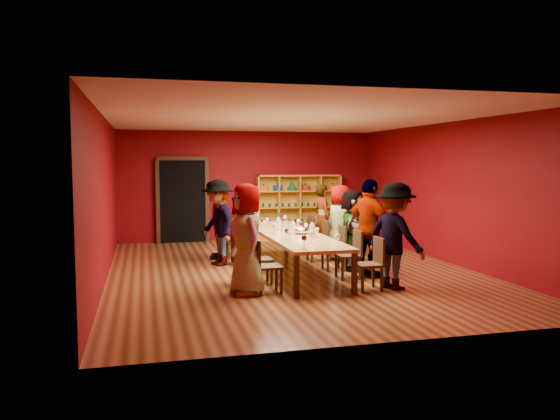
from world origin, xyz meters
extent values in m
cube|color=#502A15|center=(0.00, 0.00, -0.01)|extent=(7.10, 9.10, 0.02)
cube|color=#5B040A|center=(0.00, 4.51, 1.50)|extent=(7.10, 0.02, 3.00)
cube|color=#5B040A|center=(0.00, -4.51, 1.50)|extent=(7.10, 0.02, 3.00)
cube|color=#5B040A|center=(-3.51, 0.00, 1.50)|extent=(0.02, 9.10, 3.00)
cube|color=#5B040A|center=(3.51, 0.00, 1.50)|extent=(0.02, 9.10, 3.00)
cube|color=white|center=(0.00, 0.00, 3.01)|extent=(7.10, 9.10, 0.02)
cube|color=#B7834C|center=(0.00, 0.00, 0.72)|extent=(1.10, 4.50, 0.06)
cube|color=black|center=(-0.49, -2.17, 0.34)|extent=(0.08, 0.08, 0.69)
cube|color=black|center=(-0.49, 2.17, 0.34)|extent=(0.08, 0.08, 0.69)
cube|color=black|center=(0.49, -2.17, 0.34)|extent=(0.08, 0.08, 0.69)
cube|color=black|center=(0.49, 2.17, 0.34)|extent=(0.08, 0.08, 0.69)
cube|color=black|center=(-1.80, 4.44, 1.10)|extent=(1.20, 0.14, 2.20)
cube|color=black|center=(-1.80, 4.37, 2.25)|extent=(1.32, 0.06, 0.10)
cube|color=black|center=(-2.45, 4.37, 1.10)|extent=(0.10, 0.06, 2.20)
cube|color=black|center=(-1.15, 4.37, 1.10)|extent=(0.10, 0.06, 2.20)
cube|color=gold|center=(0.22, 4.28, 0.90)|extent=(0.04, 0.40, 1.80)
cube|color=gold|center=(2.58, 4.28, 0.90)|extent=(0.04, 0.40, 1.80)
cube|color=gold|center=(1.40, 4.28, 1.78)|extent=(2.40, 0.40, 0.04)
cube|color=gold|center=(1.40, 4.28, 0.02)|extent=(2.40, 0.40, 0.04)
cube|color=gold|center=(1.40, 4.47, 0.90)|extent=(2.40, 0.02, 1.80)
cube|color=gold|center=(1.40, 4.28, 0.45)|extent=(2.36, 0.38, 0.03)
cube|color=gold|center=(1.40, 4.28, 0.90)|extent=(2.36, 0.38, 0.03)
cube|color=gold|center=(1.40, 4.28, 1.35)|extent=(2.36, 0.38, 0.03)
cube|color=gold|center=(0.80, 4.28, 0.90)|extent=(0.03, 0.38, 1.76)
cube|color=gold|center=(1.40, 4.28, 0.90)|extent=(0.03, 0.38, 1.76)
cube|color=gold|center=(2.00, 4.28, 0.90)|extent=(0.03, 0.38, 1.76)
cylinder|color=orange|center=(0.40, 4.28, 1.44)|extent=(0.26, 0.26, 0.15)
sphere|color=black|center=(0.40, 4.28, 1.53)|extent=(0.05, 0.05, 0.05)
cylinder|color=navy|center=(0.80, 4.28, 1.44)|extent=(0.26, 0.26, 0.15)
sphere|color=black|center=(0.80, 4.28, 1.53)|extent=(0.05, 0.05, 0.05)
cylinder|color=#186328|center=(1.20, 4.28, 1.41)|extent=(0.26, 0.26, 0.08)
cone|color=#186328|center=(1.20, 4.28, 1.56)|extent=(0.24, 0.24, 0.22)
cylinder|color=red|center=(1.60, 4.28, 1.44)|extent=(0.26, 0.26, 0.15)
sphere|color=black|center=(1.60, 4.28, 1.53)|extent=(0.05, 0.05, 0.05)
cylinder|color=gold|center=(2.00, 4.28, 1.44)|extent=(0.26, 0.26, 0.15)
sphere|color=black|center=(2.00, 4.28, 1.53)|extent=(0.05, 0.05, 0.05)
cylinder|color=orange|center=(2.40, 4.28, 1.44)|extent=(0.26, 0.26, 0.15)
sphere|color=black|center=(2.40, 4.28, 1.53)|extent=(0.05, 0.05, 0.05)
cylinder|color=#1B3120|center=(0.38, 4.28, 0.52)|extent=(0.07, 0.07, 0.10)
cylinder|color=#1B3120|center=(0.56, 4.28, 0.52)|extent=(0.07, 0.07, 0.10)
cylinder|color=#1B3120|center=(0.75, 4.28, 0.52)|extent=(0.07, 0.07, 0.10)
cylinder|color=#1B3120|center=(0.93, 4.28, 0.52)|extent=(0.07, 0.07, 0.10)
cylinder|color=#1B3120|center=(1.12, 4.28, 0.52)|extent=(0.07, 0.07, 0.10)
cylinder|color=#1B3120|center=(1.30, 4.28, 0.52)|extent=(0.07, 0.07, 0.10)
cylinder|color=#1B3120|center=(1.49, 4.28, 0.52)|extent=(0.07, 0.07, 0.10)
cylinder|color=#1B3120|center=(1.67, 4.28, 0.52)|extent=(0.07, 0.07, 0.10)
cylinder|color=#1B3120|center=(1.86, 4.28, 0.52)|extent=(0.07, 0.07, 0.10)
cylinder|color=#1B3120|center=(2.04, 4.28, 0.52)|extent=(0.07, 0.07, 0.10)
cylinder|color=#1B3120|center=(2.23, 4.28, 0.52)|extent=(0.07, 0.07, 0.10)
cylinder|color=#1B3120|center=(2.42, 4.28, 0.52)|extent=(0.07, 0.07, 0.10)
cylinder|color=#1B3120|center=(0.38, 4.28, 0.97)|extent=(0.07, 0.07, 0.10)
cylinder|color=#1B3120|center=(0.56, 4.28, 0.97)|extent=(0.07, 0.07, 0.10)
cylinder|color=#1B3120|center=(0.75, 4.28, 0.97)|extent=(0.07, 0.07, 0.10)
cylinder|color=#1B3120|center=(0.93, 4.28, 0.97)|extent=(0.07, 0.07, 0.10)
cylinder|color=#1B3120|center=(1.12, 4.28, 0.97)|extent=(0.07, 0.07, 0.10)
cylinder|color=#1B3120|center=(1.30, 4.28, 0.97)|extent=(0.07, 0.07, 0.10)
cylinder|color=#1B3120|center=(1.49, 4.28, 0.97)|extent=(0.07, 0.07, 0.10)
cylinder|color=#1B3120|center=(1.67, 4.28, 0.97)|extent=(0.07, 0.07, 0.10)
cylinder|color=#1B3120|center=(1.86, 4.28, 0.97)|extent=(0.07, 0.07, 0.10)
cylinder|color=#1B3120|center=(2.04, 4.28, 0.97)|extent=(0.07, 0.07, 0.10)
cylinder|color=#1B3120|center=(2.23, 4.28, 0.97)|extent=(0.07, 0.07, 0.10)
cylinder|color=#1B3120|center=(2.42, 4.28, 0.97)|extent=(0.07, 0.07, 0.10)
cube|color=black|center=(-0.83, -1.70, 0.43)|extent=(0.42, 0.42, 0.04)
cube|color=black|center=(-1.02, -1.70, 0.67)|extent=(0.04, 0.40, 0.44)
cube|color=black|center=(-1.00, -1.87, 0.21)|extent=(0.04, 0.04, 0.41)
cube|color=black|center=(-0.66, -1.87, 0.21)|extent=(0.04, 0.04, 0.41)
cube|color=black|center=(-1.00, -1.53, 0.21)|extent=(0.04, 0.04, 0.41)
cube|color=black|center=(-0.66, -1.53, 0.21)|extent=(0.04, 0.04, 0.41)
imported|color=#506CA6|center=(-1.19, -1.70, 0.90)|extent=(0.61, 0.95, 1.81)
cube|color=black|center=(-0.83, -1.00, 0.43)|extent=(0.42, 0.42, 0.04)
cube|color=black|center=(-1.02, -1.00, 0.67)|extent=(0.04, 0.40, 0.44)
cube|color=black|center=(-1.00, -1.17, 0.21)|extent=(0.04, 0.04, 0.41)
cube|color=black|center=(-0.66, -1.17, 0.21)|extent=(0.04, 0.04, 0.41)
cube|color=black|center=(-1.00, -0.83, 0.21)|extent=(0.04, 0.04, 0.41)
cube|color=black|center=(-0.66, -0.83, 0.21)|extent=(0.04, 0.04, 0.41)
imported|color=#5C86BD|center=(-1.22, -1.00, 0.80)|extent=(0.47, 0.61, 1.59)
cube|color=black|center=(-0.83, 0.92, 0.43)|extent=(0.42, 0.42, 0.04)
cube|color=black|center=(-1.02, 0.92, 0.67)|extent=(0.04, 0.40, 0.44)
cube|color=black|center=(-1.00, 0.75, 0.21)|extent=(0.04, 0.04, 0.41)
cube|color=black|center=(-0.66, 0.75, 0.21)|extent=(0.04, 0.04, 0.41)
cube|color=black|center=(-1.00, 1.09, 0.21)|extent=(0.04, 0.04, 0.41)
cube|color=black|center=(-0.66, 1.09, 0.21)|extent=(0.04, 0.04, 0.41)
imported|color=#4C4C51|center=(-1.32, 0.92, 0.90)|extent=(0.79, 1.25, 1.79)
cube|color=black|center=(-0.83, 1.68, 0.43)|extent=(0.42, 0.42, 0.04)
cube|color=black|center=(-1.02, 1.68, 0.67)|extent=(0.04, 0.40, 0.44)
cube|color=black|center=(-1.00, 1.51, 0.21)|extent=(0.04, 0.04, 0.41)
cube|color=black|center=(-0.66, 1.51, 0.21)|extent=(0.04, 0.04, 0.41)
cube|color=black|center=(-1.00, 1.85, 0.21)|extent=(0.04, 0.04, 0.41)
cube|color=black|center=(-0.66, 1.85, 0.21)|extent=(0.04, 0.04, 0.41)
imported|color=#161A3D|center=(-1.18, 1.68, 0.86)|extent=(0.68, 1.09, 1.73)
cube|color=black|center=(0.83, -1.94, 0.43)|extent=(0.42, 0.42, 0.04)
cube|color=black|center=(1.02, -1.94, 0.67)|extent=(0.04, 0.40, 0.44)
cube|color=black|center=(0.66, -2.11, 0.21)|extent=(0.04, 0.04, 0.41)
cube|color=black|center=(1.00, -2.11, 0.21)|extent=(0.04, 0.04, 0.41)
cube|color=black|center=(0.66, -1.77, 0.21)|extent=(0.04, 0.04, 0.41)
cube|color=black|center=(1.00, -1.77, 0.21)|extent=(0.04, 0.04, 0.41)
imported|color=#46464B|center=(1.31, -1.94, 0.90)|extent=(0.89, 1.26, 1.81)
cube|color=black|center=(0.83, -1.00, 0.43)|extent=(0.42, 0.42, 0.04)
cube|color=black|center=(1.02, -1.00, 0.67)|extent=(0.04, 0.40, 0.44)
cube|color=black|center=(0.66, -1.17, 0.21)|extent=(0.04, 0.04, 0.41)
cube|color=black|center=(1.00, -1.17, 0.21)|extent=(0.04, 0.04, 0.41)
cube|color=black|center=(0.66, -0.83, 0.21)|extent=(0.04, 0.04, 0.41)
cube|color=black|center=(1.00, -0.83, 0.21)|extent=(0.04, 0.04, 0.41)
imported|color=silver|center=(1.25, -1.00, 0.92)|extent=(0.87, 1.19, 1.84)
cube|color=black|center=(0.83, -0.21, 0.43)|extent=(0.42, 0.42, 0.04)
cube|color=black|center=(1.02, -0.21, 0.67)|extent=(0.04, 0.40, 0.44)
cube|color=black|center=(0.66, -0.38, 0.21)|extent=(0.04, 0.04, 0.41)
cube|color=black|center=(1.00, -0.38, 0.21)|extent=(0.04, 0.04, 0.41)
cube|color=black|center=(0.66, -0.04, 0.21)|extent=(0.04, 0.04, 0.41)
cube|color=black|center=(1.00, -0.04, 0.21)|extent=(0.04, 0.04, 0.41)
imported|color=beige|center=(1.22, -0.21, 0.81)|extent=(0.74, 1.55, 1.61)
cube|color=black|center=(0.83, 0.83, 0.43)|extent=(0.42, 0.42, 0.04)
cube|color=black|center=(1.02, 0.83, 0.67)|extent=(0.04, 0.40, 0.44)
cube|color=black|center=(0.66, 0.66, 0.21)|extent=(0.04, 0.04, 0.41)
cube|color=black|center=(1.00, 0.66, 0.21)|extent=(0.04, 0.04, 0.41)
cube|color=black|center=(0.66, 1.00, 0.21)|extent=(0.04, 0.04, 0.41)
cube|color=black|center=(1.00, 1.00, 0.21)|extent=(0.04, 0.04, 0.41)
imported|color=#6189C8|center=(1.35, 0.83, 0.83)|extent=(0.69, 0.91, 1.66)
cube|color=black|center=(0.83, 1.91, 0.43)|extent=(0.42, 0.42, 0.04)
cube|color=black|center=(1.02, 1.91, 0.67)|extent=(0.04, 0.40, 0.44)
cube|color=black|center=(0.66, 1.74, 0.21)|extent=(0.04, 0.04, 0.41)
cube|color=black|center=(1.00, 1.74, 0.21)|extent=(0.04, 0.04, 0.41)
cube|color=black|center=(0.66, 2.08, 0.21)|extent=(0.04, 0.04, 0.41)
cube|color=black|center=(1.00, 2.08, 0.21)|extent=(0.04, 0.04, 0.41)
imported|color=#131534|center=(1.31, 1.91, 0.82)|extent=(0.50, 0.64, 1.64)
cylinder|color=silver|center=(-0.35, 1.85, 0.75)|extent=(0.06, 0.06, 0.01)
cylinder|color=silver|center=(-0.35, 1.85, 0.81)|extent=(0.01, 0.01, 0.10)
ellipsoid|color=beige|center=(-0.35, 1.85, 0.89)|extent=(0.07, 0.07, 0.09)
cylinder|color=silver|center=(0.29, -0.80, 0.75)|extent=(0.06, 0.06, 0.01)
cylinder|color=silver|center=(0.29, -0.80, 0.81)|extent=(0.01, 0.01, 0.11)
ellipsoid|color=beige|center=(0.29, -0.80, 0.90)|extent=(0.08, 0.08, 0.09)
cylinder|color=silver|center=(-0.02, -0.37, 0.75)|extent=(0.06, 0.06, 0.01)
cylinder|color=silver|center=(-0.02, -0.37, 0.81)|extent=(0.01, 0.01, 0.10)
ellipsoid|color=beige|center=(-0.02, -0.37, 0.89)|extent=(0.07, 0.07, 0.09)
cylinder|color=silver|center=(-0.18, 1.30, 0.75)|extent=(0.06, 0.06, 0.01)
cylinder|color=silver|center=(-0.18, 1.30, 0.81)|extent=(0.01, 0.01, 0.10)
ellipsoid|color=silver|center=(-0.18, 1.30, 0.89)|extent=(0.07, 0.07, 0.08)
cylinder|color=silver|center=(-0.30, -0.84, 0.75)|extent=(0.07, 0.07, 0.01)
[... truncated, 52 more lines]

